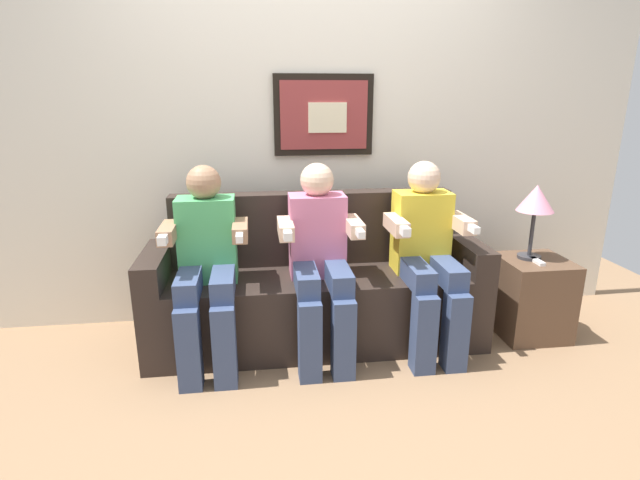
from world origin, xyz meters
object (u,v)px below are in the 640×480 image
(couch, at_px, (316,293))
(side_table_right, at_px, (531,297))
(table_lamp, at_px, (536,202))
(spare_remote_on_table, at_px, (537,261))
(person_on_left, at_px, (207,260))
(person_on_right, at_px, (427,251))
(person_in_middle, at_px, (320,256))

(couch, height_order, side_table_right, couch)
(table_lamp, relative_size, spare_remote_on_table, 3.54)
(side_table_right, bearing_deg, couch, 175.51)
(side_table_right, bearing_deg, person_on_left, -178.22)
(table_lamp, bearing_deg, side_table_right, -46.92)
(person_on_right, bearing_deg, person_in_middle, 180.00)
(spare_remote_on_table, bearing_deg, person_on_left, -179.86)
(person_in_middle, height_order, side_table_right, person_in_middle)
(table_lamp, xyz_separation_m, spare_remote_on_table, (0.00, -0.09, -0.35))
(side_table_right, bearing_deg, spare_remote_on_table, -116.67)
(person_on_left, xyz_separation_m, person_on_right, (1.25, 0.00, 0.00))
(person_on_left, relative_size, person_in_middle, 1.00)
(person_on_right, height_order, table_lamp, person_on_right)
(person_on_right, relative_size, table_lamp, 2.41)
(couch, distance_m, table_lamp, 1.43)
(side_table_right, bearing_deg, person_in_middle, -177.40)
(person_on_right, bearing_deg, table_lamp, 7.76)
(person_on_left, height_order, person_on_right, same)
(couch, distance_m, person_on_right, 0.71)
(person_on_left, height_order, side_table_right, person_on_left)
(couch, xyz_separation_m, person_on_right, (0.63, -0.17, 0.29))
(couch, relative_size, table_lamp, 4.36)
(spare_remote_on_table, bearing_deg, table_lamp, 91.78)
(spare_remote_on_table, bearing_deg, couch, 172.99)
(person_on_left, distance_m, person_in_middle, 0.63)
(person_on_left, bearing_deg, person_on_right, 0.00)
(person_on_left, height_order, table_lamp, person_on_left)
(person_in_middle, distance_m, table_lamp, 1.35)
(side_table_right, relative_size, table_lamp, 1.09)
(table_lamp, bearing_deg, spare_remote_on_table, -88.22)
(person_in_middle, relative_size, side_table_right, 2.22)
(person_in_middle, distance_m, side_table_right, 1.40)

